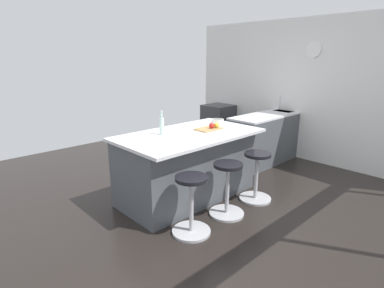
% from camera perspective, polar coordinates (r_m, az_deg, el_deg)
% --- Properties ---
extents(ground_plane, '(7.76, 7.76, 0.00)m').
position_cam_1_polar(ground_plane, '(4.20, 0.16, -11.37)').
color(ground_plane, black).
extents(interior_partition_left, '(0.15, 5.22, 2.61)m').
position_cam_1_polar(interior_partition_left, '(6.21, 20.83, 9.19)').
color(interior_partition_left, silver).
rests_on(interior_partition_left, ground_plane).
extents(sink_cabinet, '(2.36, 0.60, 1.18)m').
position_cam_1_polar(sink_cabinet, '(6.23, 15.46, 1.70)').
color(sink_cabinet, '#4C5156').
rests_on(sink_cabinet, ground_plane).
extents(oven_range, '(0.60, 0.61, 0.87)m').
position_cam_1_polar(oven_range, '(7.12, 4.91, 3.76)').
color(oven_range, '#38383D').
rests_on(oven_range, ground_plane).
extents(kitchen_island, '(1.95, 1.11, 0.94)m').
position_cam_1_polar(kitchen_island, '(4.28, -0.90, -3.89)').
color(kitchen_island, '#4C5156').
rests_on(kitchen_island, ground_plane).
extents(stool_by_window, '(0.44, 0.44, 0.68)m').
position_cam_1_polar(stool_by_window, '(4.32, 11.84, -6.20)').
color(stool_by_window, '#B7B7BC').
rests_on(stool_by_window, ground_plane).
extents(stool_middle, '(0.44, 0.44, 0.68)m').
position_cam_1_polar(stool_middle, '(3.87, 6.56, -8.64)').
color(stool_middle, '#B7B7BC').
rests_on(stool_middle, ground_plane).
extents(stool_near_camera, '(0.44, 0.44, 0.68)m').
position_cam_1_polar(stool_near_camera, '(3.47, -0.13, -11.59)').
color(stool_near_camera, '#B7B7BC').
rests_on(stool_near_camera, ground_plane).
extents(cutting_board, '(0.36, 0.24, 0.02)m').
position_cam_1_polar(cutting_board, '(4.33, 3.05, 2.83)').
color(cutting_board, tan).
rests_on(cutting_board, kitchen_island).
extents(apple_red, '(0.08, 0.08, 0.08)m').
position_cam_1_polar(apple_red, '(4.31, 3.68, 3.42)').
color(apple_red, red).
rests_on(apple_red, cutting_board).
extents(apple_yellow, '(0.07, 0.07, 0.07)m').
position_cam_1_polar(apple_yellow, '(4.35, 4.59, 3.50)').
color(apple_yellow, gold).
rests_on(apple_yellow, cutting_board).
extents(water_bottle, '(0.06, 0.06, 0.31)m').
position_cam_1_polar(water_bottle, '(4.05, -5.65, 3.48)').
color(water_bottle, silver).
rests_on(water_bottle, kitchen_island).
extents(fruit_bowl, '(0.19, 0.19, 0.07)m').
position_cam_1_polar(fruit_bowl, '(4.73, 4.79, 4.26)').
color(fruit_bowl, silver).
rests_on(fruit_bowl, kitchen_island).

